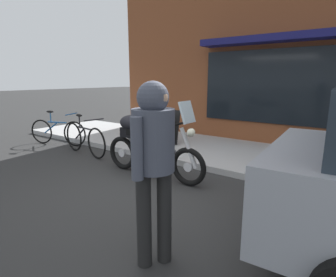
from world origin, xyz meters
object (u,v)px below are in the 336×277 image
at_px(touring_motorcycle, 148,143).
at_px(second_bicycle_by_cafe, 58,131).
at_px(parked_bicycle, 84,139).
at_px(sandwich_board_sign, 167,127).
at_px(pedestrian_walking, 154,153).

relative_size(touring_motorcycle, second_bicycle_by_cafe, 1.33).
distance_m(touring_motorcycle, parked_bicycle, 2.12).
height_order(touring_motorcycle, parked_bicycle, touring_motorcycle).
xyz_separation_m(sandwich_board_sign, second_bicycle_by_cafe, (-2.61, -1.40, -0.19)).
relative_size(sandwich_board_sign, second_bicycle_by_cafe, 0.53).
bearing_deg(second_bicycle_by_cafe, sandwich_board_sign, 28.22).
distance_m(sandwich_board_sign, second_bicycle_by_cafe, 2.97).
height_order(touring_motorcycle, second_bicycle_by_cafe, touring_motorcycle).
height_order(pedestrian_walking, second_bicycle_by_cafe, pedestrian_walking).
bearing_deg(sandwich_board_sign, parked_bicycle, -127.92).
distance_m(parked_bicycle, pedestrian_walking, 4.34).
distance_m(touring_motorcycle, sandwich_board_sign, 1.98).
xyz_separation_m(touring_motorcycle, second_bicycle_by_cafe, (-3.48, 0.37, -0.24)).
relative_size(touring_motorcycle, pedestrian_walking, 1.24).
relative_size(pedestrian_walking, second_bicycle_by_cafe, 1.07).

